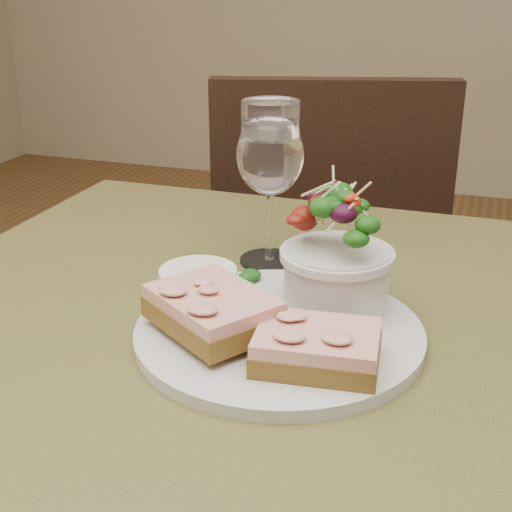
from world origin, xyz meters
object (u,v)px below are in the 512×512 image
(ramekin, at_px, (198,284))
(cafe_table, at_px, (260,414))
(dinner_plate, at_px, (279,333))
(salad_bowl, at_px, (337,252))
(chair_far, at_px, (320,348))
(sandwich_back, at_px, (213,309))
(wine_glass, at_px, (270,160))
(sandwich_front, at_px, (317,347))

(ramekin, bearing_deg, cafe_table, -6.49)
(ramekin, bearing_deg, dinner_plate, -15.24)
(dinner_plate, relative_size, salad_bowl, 2.13)
(cafe_table, distance_m, dinner_plate, 0.11)
(cafe_table, relative_size, ramekin, 11.19)
(cafe_table, distance_m, ramekin, 0.15)
(chair_far, height_order, ramekin, chair_far)
(cafe_table, xyz_separation_m, sandwich_back, (-0.03, -0.05, 0.14))
(wine_glass, bearing_deg, salad_bowl, -48.07)
(sandwich_front, bearing_deg, salad_bowl, 88.54)
(dinner_plate, distance_m, sandwich_front, 0.07)
(salad_bowl, relative_size, wine_glass, 0.73)
(chair_far, height_order, dinner_plate, chair_far)
(cafe_table, xyz_separation_m, salad_bowl, (0.06, 0.04, 0.17))
(sandwich_front, relative_size, salad_bowl, 0.88)
(cafe_table, height_order, wine_glass, wine_glass)
(salad_bowl, bearing_deg, sandwich_front, -85.37)
(cafe_table, distance_m, wine_glass, 0.28)
(ramekin, bearing_deg, wine_glass, 79.76)
(sandwich_back, distance_m, salad_bowl, 0.13)
(sandwich_back, bearing_deg, dinner_plate, 62.78)
(dinner_plate, bearing_deg, chair_far, 99.94)
(cafe_table, relative_size, sandwich_back, 5.62)
(sandwich_front, relative_size, wine_glass, 0.64)
(salad_bowl, bearing_deg, chair_far, 103.75)
(chair_far, distance_m, sandwich_back, 0.95)
(dinner_plate, xyz_separation_m, wine_glass, (-0.06, 0.17, 0.12))
(salad_bowl, bearing_deg, wine_glass, 131.93)
(dinner_plate, bearing_deg, salad_bowl, 55.19)
(sandwich_front, bearing_deg, ramekin, 145.32)
(ramekin, height_order, wine_glass, wine_glass)
(sandwich_front, bearing_deg, wine_glass, 110.62)
(chair_far, xyz_separation_m, dinner_plate, (0.14, -0.78, 0.46))
(chair_far, bearing_deg, dinner_plate, 84.31)
(sandwich_front, xyz_separation_m, ramekin, (-0.14, 0.08, 0.00))
(chair_far, height_order, sandwich_back, chair_far)
(chair_far, relative_size, wine_glass, 5.14)
(sandwich_front, relative_size, ramekin, 1.56)
(sandwich_back, distance_m, wine_glass, 0.22)
(cafe_table, relative_size, sandwich_front, 7.16)
(chair_far, xyz_separation_m, sandwich_back, (0.08, -0.81, 0.49))
(sandwich_front, distance_m, sandwich_back, 0.11)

